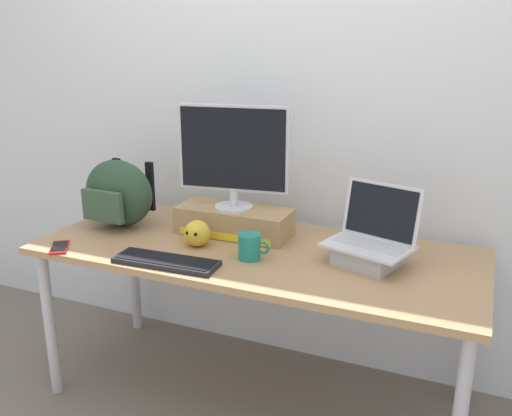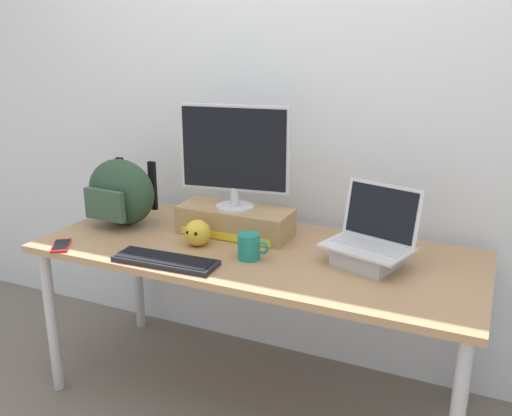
# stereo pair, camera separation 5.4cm
# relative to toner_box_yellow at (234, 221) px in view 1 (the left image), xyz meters

# --- Properties ---
(ground_plane) EXTENTS (20.00, 20.00, 0.00)m
(ground_plane) POSITION_rel_toner_box_yellow_xyz_m (0.16, -0.13, -0.79)
(ground_plane) COLOR #70665B
(back_wall) EXTENTS (7.00, 0.10, 2.60)m
(back_wall) POSITION_rel_toner_box_yellow_xyz_m (0.16, 0.36, 0.51)
(back_wall) COLOR silver
(back_wall) RESTS_ON ground
(desk) EXTENTS (1.87, 0.77, 0.73)m
(desk) POSITION_rel_toner_box_yellow_xyz_m (0.16, -0.13, -0.13)
(desk) COLOR #A87F56
(desk) RESTS_ON ground
(toner_box_yellow) EXTENTS (0.52, 0.21, 0.12)m
(toner_box_yellow) POSITION_rel_toner_box_yellow_xyz_m (0.00, 0.00, 0.00)
(toner_box_yellow) COLOR #A88456
(toner_box_yellow) RESTS_ON desk
(desktop_monitor) EXTENTS (0.49, 0.17, 0.46)m
(desktop_monitor) POSITION_rel_toner_box_yellow_xyz_m (0.00, -0.00, 0.31)
(desktop_monitor) COLOR silver
(desktop_monitor) RESTS_ON toner_box_yellow
(open_laptop) EXTENTS (0.38, 0.32, 0.31)m
(open_laptop) POSITION_rel_toner_box_yellow_xyz_m (0.63, -0.10, 0.00)
(open_laptop) COLOR #ADADB2
(open_laptop) RESTS_ON desk
(external_keyboard) EXTENTS (0.43, 0.15, 0.02)m
(external_keyboard) POSITION_rel_toner_box_yellow_xyz_m (-0.10, -0.42, -0.05)
(external_keyboard) COLOR black
(external_keyboard) RESTS_ON desk
(messenger_backpack) EXTENTS (0.36, 0.27, 0.32)m
(messenger_backpack) POSITION_rel_toner_box_yellow_xyz_m (-0.55, -0.10, 0.10)
(messenger_backpack) COLOR #28422D
(messenger_backpack) RESTS_ON desk
(coffee_mug) EXTENTS (0.13, 0.09, 0.10)m
(coffee_mug) POSITION_rel_toner_box_yellow_xyz_m (0.18, -0.24, -0.01)
(coffee_mug) COLOR #1E7F70
(coffee_mug) RESTS_ON desk
(cell_phone) EXTENTS (0.14, 0.16, 0.01)m
(cell_phone) POSITION_rel_toner_box_yellow_xyz_m (-0.61, -0.45, -0.06)
(cell_phone) COLOR red
(cell_phone) RESTS_ON desk
(plush_toy) EXTENTS (0.11, 0.11, 0.11)m
(plush_toy) POSITION_rel_toner_box_yellow_xyz_m (-0.08, -0.19, -0.01)
(plush_toy) COLOR gold
(plush_toy) RESTS_ON desk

